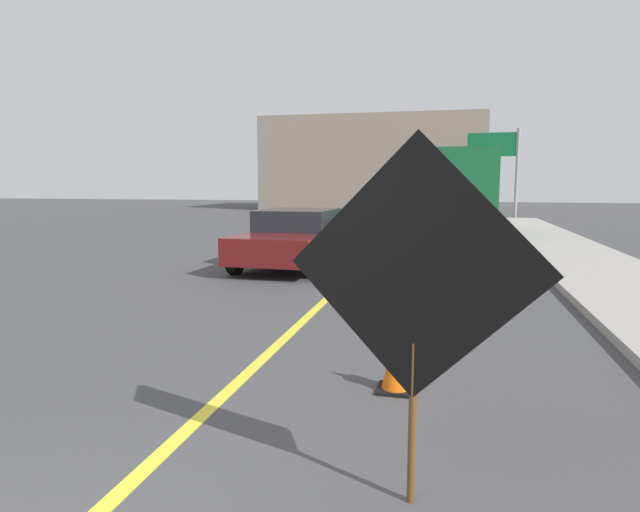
% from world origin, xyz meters
% --- Properties ---
extents(lane_center_stripe, '(0.14, 36.00, 0.01)m').
position_xyz_m(lane_center_stripe, '(0.00, 6.00, 0.00)').
color(lane_center_stripe, yellow).
rests_on(lane_center_stripe, ground).
extents(roadwork_sign, '(1.61, 0.30, 2.33)m').
position_xyz_m(roadwork_sign, '(1.87, 1.80, 1.47)').
color(roadwork_sign, '#593819').
rests_on(roadwork_sign, ground).
extents(arrow_board_trailer, '(1.59, 1.94, 2.70)m').
position_xyz_m(arrow_board_trailer, '(1.17, 15.79, 0.48)').
color(arrow_board_trailer, orange).
rests_on(arrow_board_trailer, ground).
extents(box_truck, '(2.61, 7.72, 3.29)m').
position_xyz_m(box_truck, '(2.54, 21.85, 1.79)').
color(box_truck, black).
rests_on(box_truck, ground).
extents(pickup_car, '(2.18, 4.58, 1.38)m').
position_xyz_m(pickup_car, '(-1.59, 11.27, 0.70)').
color(pickup_car, '#591414').
rests_on(pickup_car, ground).
extents(highway_guide_sign, '(2.78, 0.36, 5.00)m').
position_xyz_m(highway_guide_sign, '(4.83, 30.47, 3.42)').
color(highway_guide_sign, gray).
rests_on(highway_guide_sign, ground).
extents(far_building_block, '(16.39, 9.90, 6.93)m').
position_xyz_m(far_building_block, '(-3.71, 42.05, 3.46)').
color(far_building_block, gray).
rests_on(far_building_block, ground).
extents(traffic_cone_near_sign, '(0.36, 0.36, 0.63)m').
position_xyz_m(traffic_cone_near_sign, '(1.60, 3.67, 0.31)').
color(traffic_cone_near_sign, black).
rests_on(traffic_cone_near_sign, ground).
extents(traffic_cone_mid_lane, '(0.36, 0.36, 0.78)m').
position_xyz_m(traffic_cone_mid_lane, '(1.44, 6.97, 0.38)').
color(traffic_cone_mid_lane, black).
rests_on(traffic_cone_mid_lane, ground).
extents(traffic_cone_far_lane, '(0.36, 0.36, 0.61)m').
position_xyz_m(traffic_cone_far_lane, '(1.55, 9.68, 0.30)').
color(traffic_cone_far_lane, black).
rests_on(traffic_cone_far_lane, ground).
extents(traffic_cone_curbside, '(0.36, 0.36, 0.62)m').
position_xyz_m(traffic_cone_curbside, '(1.56, 12.78, 0.31)').
color(traffic_cone_curbside, black).
rests_on(traffic_cone_curbside, ground).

